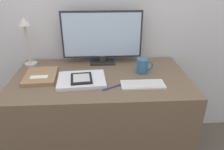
{
  "coord_description": "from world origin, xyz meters",
  "views": [
    {
      "loc": [
        -0.0,
        -1.15,
        1.37
      ],
      "look_at": [
        0.07,
        0.1,
        0.77
      ],
      "focal_mm": 35.0,
      "sensor_mm": 36.0,
      "label": 1
    }
  ],
  "objects": [
    {
      "name": "pen",
      "position": [
        0.07,
        0.04,
        0.72
      ],
      "size": [
        0.13,
        0.08,
        0.01
      ],
      "color": "navy",
      "rests_on": "desk"
    },
    {
      "name": "notebook",
      "position": [
        -0.41,
        0.21,
        0.73
      ],
      "size": [
        0.22,
        0.28,
        0.03
      ],
      "color": "#93704C",
      "rests_on": "desk"
    },
    {
      "name": "ereader",
      "position": [
        -0.12,
        0.12,
        0.74
      ],
      "size": [
        0.15,
        0.18,
        0.01
      ],
      "color": "black",
      "rests_on": "laptop"
    },
    {
      "name": "coffee_mug",
      "position": [
        0.3,
        0.25,
        0.77
      ],
      "size": [
        0.12,
        0.08,
        0.1
      ],
      "color": "#336089",
      "rests_on": "desk"
    },
    {
      "name": "keyboard",
      "position": [
        0.27,
        0.06,
        0.72
      ],
      "size": [
        0.28,
        0.12,
        0.01
      ],
      "color": "silver",
      "rests_on": "desk"
    },
    {
      "name": "monitor",
      "position": [
        0.02,
        0.45,
        0.92
      ],
      "size": [
        0.6,
        0.11,
        0.4
      ],
      "color": "#262626",
      "rests_on": "desk"
    },
    {
      "name": "desk",
      "position": [
        0.0,
        0.2,
        0.36
      ],
      "size": [
        1.21,
        0.68,
        0.71
      ],
      "color": "brown",
      "rests_on": "ground_plane"
    },
    {
      "name": "desk_lamp",
      "position": [
        -0.53,
        0.43,
        0.95
      ],
      "size": [
        0.09,
        0.09,
        0.36
      ],
      "color": "#BCB7AD",
      "rests_on": "desk"
    },
    {
      "name": "laptop",
      "position": [
        -0.12,
        0.13,
        0.73
      ],
      "size": [
        0.32,
        0.27,
        0.02
      ],
      "color": "silver",
      "rests_on": "desk"
    }
  ]
}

